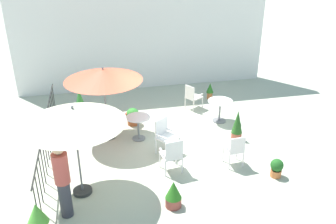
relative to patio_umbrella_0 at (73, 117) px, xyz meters
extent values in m
plane|color=#B1B29D|center=(2.47, 1.80, -1.96)|extent=(60.00, 60.00, 0.00)
cube|color=white|center=(2.47, 6.45, 0.59)|extent=(9.60, 0.30, 5.10)
cube|color=black|center=(-0.87, 1.80, -0.96)|extent=(0.03, 5.77, 0.03)
cylinder|color=black|center=(-0.87, -0.90, -1.46)|extent=(0.02, 0.02, 1.00)
cylinder|color=black|center=(-0.87, -0.54, -1.46)|extent=(0.02, 0.02, 1.00)
cylinder|color=black|center=(-0.87, -0.18, -1.46)|extent=(0.02, 0.02, 1.00)
cylinder|color=black|center=(-0.87, 0.18, -1.46)|extent=(0.02, 0.02, 1.00)
cylinder|color=black|center=(-0.87, 0.54, -1.46)|extent=(0.02, 0.02, 1.00)
cylinder|color=black|center=(-0.87, 0.90, -1.46)|extent=(0.02, 0.02, 1.00)
cylinder|color=black|center=(-0.87, 1.26, -1.46)|extent=(0.02, 0.02, 1.00)
cylinder|color=black|center=(-0.87, 1.62, -1.46)|extent=(0.02, 0.02, 1.00)
cylinder|color=black|center=(-0.87, 1.98, -1.46)|extent=(0.02, 0.02, 1.00)
cylinder|color=black|center=(-0.87, 2.35, -1.46)|extent=(0.02, 0.02, 1.00)
cylinder|color=black|center=(-0.87, 2.71, -1.46)|extent=(0.02, 0.02, 1.00)
cylinder|color=black|center=(-0.87, 3.07, -1.46)|extent=(0.02, 0.02, 1.00)
cylinder|color=black|center=(-0.87, 3.43, -1.46)|extent=(0.02, 0.02, 1.00)
cylinder|color=black|center=(-0.87, 3.79, -1.46)|extent=(0.02, 0.02, 1.00)
cylinder|color=black|center=(-0.87, 4.15, -1.46)|extent=(0.02, 0.02, 1.00)
cylinder|color=black|center=(-0.87, 4.51, -1.46)|extent=(0.02, 0.02, 1.00)
cylinder|color=#2D2D2D|center=(0.00, 0.00, -1.92)|extent=(0.44, 0.44, 0.08)
cylinder|color=slate|center=(0.00, 0.00, -0.88)|extent=(0.04, 0.04, 2.16)
cone|color=beige|center=(0.00, 0.00, 0.02)|extent=(2.22, 2.22, 0.35)
sphere|color=slate|center=(0.00, 0.00, 0.23)|extent=(0.06, 0.06, 0.06)
cylinder|color=#2D2D2D|center=(0.75, 2.53, -1.92)|extent=(0.44, 0.44, 0.08)
cylinder|color=slate|center=(0.75, 2.53, -0.90)|extent=(0.04, 0.04, 2.12)
cone|color=#D15338|center=(0.75, 2.53, 0.00)|extent=(2.18, 2.18, 0.32)
sphere|color=slate|center=(0.75, 2.53, 0.19)|extent=(0.06, 0.06, 0.06)
cylinder|color=white|center=(4.34, 2.83, -1.26)|extent=(0.79, 0.79, 0.02)
cylinder|color=slate|center=(4.34, 2.83, -1.62)|extent=(0.06, 0.06, 0.69)
cylinder|color=slate|center=(4.34, 2.83, -1.95)|extent=(0.43, 0.43, 0.03)
cylinder|color=silver|center=(1.63, 2.23, -1.26)|extent=(0.70, 0.70, 0.02)
cylinder|color=slate|center=(1.63, 2.23, -1.62)|extent=(0.06, 0.06, 0.69)
cylinder|color=slate|center=(1.63, 2.23, -1.95)|extent=(0.38, 0.38, 0.03)
cube|color=white|center=(2.21, 0.46, -1.51)|extent=(0.54, 0.54, 0.04)
cube|color=white|center=(2.24, 0.24, -1.25)|extent=(0.45, 0.10, 0.48)
cube|color=white|center=(2.42, 0.49, -1.39)|extent=(0.10, 0.43, 0.03)
cube|color=white|center=(1.99, 0.42, -1.39)|extent=(0.10, 0.43, 0.03)
cylinder|color=white|center=(2.39, 0.70, -1.75)|extent=(0.04, 0.04, 0.43)
cylinder|color=white|center=(1.96, 0.64, -1.75)|extent=(0.04, 0.04, 0.43)
cylinder|color=white|center=(2.45, 0.27, -1.75)|extent=(0.04, 0.04, 0.43)
cylinder|color=white|center=(2.02, 0.21, -1.75)|extent=(0.04, 0.04, 0.43)
cube|color=silver|center=(3.81, 3.95, -1.54)|extent=(0.64, 0.62, 0.04)
cube|color=silver|center=(3.61, 3.84, -1.30)|extent=(0.24, 0.37, 0.44)
cube|color=silver|center=(3.90, 3.79, -1.42)|extent=(0.40, 0.26, 0.03)
cube|color=silver|center=(3.71, 4.12, -1.42)|extent=(0.40, 0.26, 0.03)
cylinder|color=silver|center=(4.10, 3.90, -1.76)|extent=(0.04, 0.04, 0.40)
cylinder|color=silver|center=(3.90, 4.24, -1.76)|extent=(0.04, 0.04, 0.40)
cylinder|color=silver|center=(3.71, 3.67, -1.76)|extent=(0.04, 0.04, 0.40)
cylinder|color=silver|center=(3.51, 4.01, -1.76)|extent=(0.04, 0.04, 0.40)
cube|color=white|center=(2.30, 1.27, -1.48)|extent=(0.69, 0.69, 0.04)
cube|color=white|center=(2.16, 1.45, -1.21)|extent=(0.40, 0.32, 0.50)
cube|color=white|center=(2.12, 1.13, -1.36)|extent=(0.30, 0.37, 0.03)
cube|color=white|center=(2.48, 1.41, -1.36)|extent=(0.30, 0.37, 0.03)
cylinder|color=white|center=(2.25, 0.95, -1.73)|extent=(0.04, 0.04, 0.46)
cylinder|color=white|center=(2.62, 1.24, -1.73)|extent=(0.04, 0.04, 0.46)
cylinder|color=white|center=(1.98, 1.31, -1.73)|extent=(0.04, 0.04, 0.46)
cylinder|color=white|center=(2.34, 1.59, -1.73)|extent=(0.04, 0.04, 0.46)
cube|color=white|center=(3.84, 0.38, -1.51)|extent=(0.45, 0.45, 0.04)
cube|color=white|center=(3.85, 0.19, -1.29)|extent=(0.41, 0.07, 0.41)
cube|color=white|center=(4.03, 0.39, -1.39)|extent=(0.07, 0.38, 0.03)
cube|color=white|center=(3.65, 0.37, -1.39)|extent=(0.07, 0.38, 0.03)
cylinder|color=white|center=(4.02, 0.59, -1.75)|extent=(0.04, 0.04, 0.43)
cylinder|color=white|center=(3.64, 0.56, -1.75)|extent=(0.04, 0.04, 0.43)
cylinder|color=white|center=(4.05, 0.20, -1.75)|extent=(0.04, 0.04, 0.43)
cylinder|color=white|center=(3.66, 0.17, -1.75)|extent=(0.04, 0.04, 0.43)
cylinder|color=#A6503C|center=(4.44, 1.61, -1.85)|extent=(0.30, 0.30, 0.22)
cylinder|color=#382819|center=(4.44, 1.61, -1.76)|extent=(0.27, 0.27, 0.02)
cone|color=#24531E|center=(4.44, 1.61, -1.40)|extent=(0.32, 0.32, 0.70)
cylinder|color=brown|center=(1.95, -0.92, -1.85)|extent=(0.36, 0.36, 0.23)
cylinder|color=#382819|center=(1.95, -0.92, -1.74)|extent=(0.31, 0.31, 0.02)
cone|color=#2C701F|center=(1.95, -0.92, -1.52)|extent=(0.36, 0.36, 0.42)
cylinder|color=#382819|center=(-0.85, -1.10, -1.74)|extent=(0.30, 0.30, 0.02)
cone|color=#4E9C36|center=(-0.85, -1.10, -1.50)|extent=(0.43, 0.43, 0.46)
cylinder|color=#B3653C|center=(-0.03, 4.42, -1.85)|extent=(0.32, 0.32, 0.22)
cylinder|color=#382819|center=(-0.03, 4.42, -1.75)|extent=(0.28, 0.28, 0.02)
cone|color=#378A35|center=(-0.03, 4.42, -1.42)|extent=(0.33, 0.33, 0.64)
cylinder|color=#A04C29|center=(1.59, 3.20, -1.88)|extent=(0.35, 0.35, 0.16)
cylinder|color=#382819|center=(1.59, 3.20, -1.81)|extent=(0.30, 0.30, 0.02)
sphere|color=#328831|center=(1.59, 3.20, -1.62)|extent=(0.42, 0.42, 0.42)
sphere|color=#E34C3B|center=(1.64, 3.04, -1.55)|extent=(0.12, 0.12, 0.12)
sphere|color=#E34C3B|center=(1.69, 3.29, -1.61)|extent=(0.12, 0.12, 0.12)
sphere|color=#E34C3B|center=(1.41, 3.20, -1.59)|extent=(0.12, 0.12, 0.12)
cylinder|color=#C16839|center=(4.62, 4.66, -1.84)|extent=(0.20, 0.20, 0.25)
cylinder|color=#382819|center=(4.62, 4.66, -1.73)|extent=(0.18, 0.18, 0.02)
cone|color=#276620|center=(4.62, 4.66, -1.54)|extent=(0.26, 0.26, 0.36)
cylinder|color=#CC703D|center=(4.69, -0.36, -1.87)|extent=(0.27, 0.27, 0.19)
cylinder|color=#382819|center=(4.69, -0.36, -1.78)|extent=(0.24, 0.24, 0.02)
sphere|color=#1F571E|center=(4.69, -0.36, -1.64)|extent=(0.32, 0.32, 0.32)
cylinder|color=#33333D|center=(-0.32, -0.71, -1.54)|extent=(0.26, 0.26, 0.85)
cylinder|color=#B2463F|center=(-0.32, -0.71, -0.78)|extent=(0.44, 0.44, 0.67)
sphere|color=tan|center=(-0.32, -0.71, -0.32)|extent=(0.23, 0.23, 0.23)
camera|label=1|loc=(0.49, -7.08, 3.35)|focal=38.78mm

